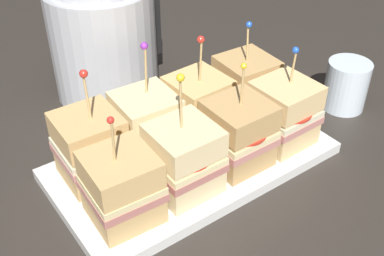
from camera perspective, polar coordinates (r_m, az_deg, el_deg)
name	(u,v)px	position (r m, az deg, el deg)	size (l,w,h in m)	color
ground_plane	(192,165)	(0.75, 0.00, -4.43)	(6.00, 6.00, 0.00)	#2D2823
serving_platter	(192,161)	(0.74, 0.00, -3.90)	(0.42, 0.23, 0.02)	silver
sandwich_front_far_left	(122,187)	(0.62, -8.31, -6.98)	(0.09, 0.09, 0.16)	tan
sandwich_front_center_left	(184,159)	(0.65, -0.96, -3.71)	(0.09, 0.09, 0.18)	beige
sandwich_front_center_right	(238,134)	(0.70, 5.49, -0.68)	(0.09, 0.09, 0.17)	tan
sandwich_front_far_right	(284,113)	(0.76, 10.83, 1.75)	(0.09, 0.09, 0.16)	#DBB77A
sandwich_back_far_left	(90,147)	(0.69, -11.95, -2.25)	(0.09, 0.09, 0.17)	tan
sandwich_back_center_left	(147,126)	(0.72, -5.38, 0.29)	(0.09, 0.09, 0.18)	beige
sandwich_back_center_right	(198,106)	(0.76, 0.72, 2.66)	(0.09, 0.09, 0.17)	tan
sandwich_back_far_right	(246,87)	(0.81, 6.37, 4.90)	(0.09, 0.09, 0.17)	tan
kettle_steel	(103,41)	(0.89, -10.51, 10.13)	(0.21, 0.19, 0.23)	#B7BABF
drinking_glass	(346,85)	(0.90, 17.81, 4.85)	(0.08, 0.08, 0.09)	silver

